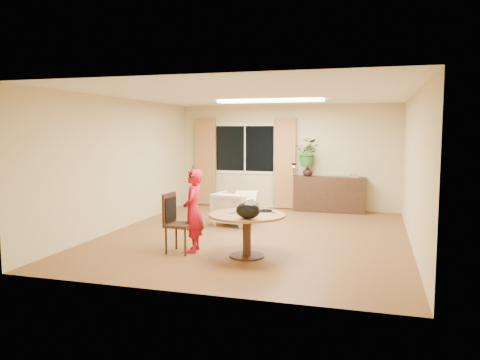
{
  "coord_description": "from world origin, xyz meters",
  "views": [
    {
      "loc": [
        2.12,
        -8.33,
        1.95
      ],
      "look_at": [
        -0.24,
        -0.2,
        1.06
      ],
      "focal_mm": 35.0,
      "sensor_mm": 36.0,
      "label": 1
    }
  ],
  "objects_px": {
    "dining_table": "(247,223)",
    "child": "(193,211)",
    "dining_chair": "(180,223)",
    "sideboard": "(329,194)",
    "armchair": "(234,208)"
  },
  "relations": [
    {
      "from": "dining_table",
      "to": "child",
      "type": "bearing_deg",
      "value": 175.59
    },
    {
      "from": "armchair",
      "to": "sideboard",
      "type": "xyz_separation_m",
      "value": [
        1.77,
        2.13,
        0.08
      ]
    },
    {
      "from": "child",
      "to": "sideboard",
      "type": "height_order",
      "value": "child"
    },
    {
      "from": "dining_table",
      "to": "child",
      "type": "xyz_separation_m",
      "value": [
        -0.92,
        0.07,
        0.14
      ]
    },
    {
      "from": "dining_chair",
      "to": "armchair",
      "type": "distance_m",
      "value": 2.4
    },
    {
      "from": "armchair",
      "to": "dining_chair",
      "type": "bearing_deg",
      "value": 93.84
    },
    {
      "from": "dining_table",
      "to": "child",
      "type": "relative_size",
      "value": 0.89
    },
    {
      "from": "armchair",
      "to": "sideboard",
      "type": "bearing_deg",
      "value": -121.82
    },
    {
      "from": "dining_table",
      "to": "armchair",
      "type": "xyz_separation_m",
      "value": [
        -0.93,
        2.35,
        -0.19
      ]
    },
    {
      "from": "dining_chair",
      "to": "child",
      "type": "xyz_separation_m",
      "value": [
        0.18,
        0.12,
        0.19
      ]
    },
    {
      "from": "dining_chair",
      "to": "child",
      "type": "relative_size",
      "value": 0.71
    },
    {
      "from": "dining_chair",
      "to": "sideboard",
      "type": "bearing_deg",
      "value": 71.18
    },
    {
      "from": "dining_table",
      "to": "dining_chair",
      "type": "xyz_separation_m",
      "value": [
        -1.09,
        -0.05,
        -0.05
      ]
    },
    {
      "from": "dining_table",
      "to": "child",
      "type": "height_order",
      "value": "child"
    },
    {
      "from": "child",
      "to": "armchair",
      "type": "height_order",
      "value": "child"
    }
  ]
}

